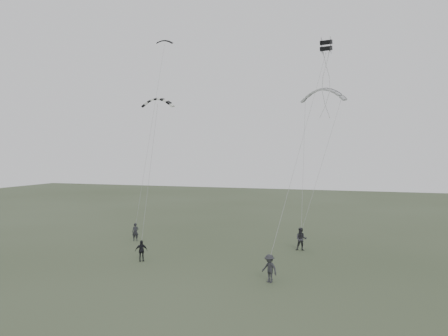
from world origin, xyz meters
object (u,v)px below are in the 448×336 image
(flyer_far, at_px, (269,268))
(kite_striped, at_px, (158,99))
(flyer_left, at_px, (135,232))
(kite_pale_large, at_px, (323,89))
(flyer_right, at_px, (301,239))
(kite_box, at_px, (326,45))
(flyer_center, at_px, (141,251))
(kite_dark_small, at_px, (164,41))

(flyer_far, xyz_separation_m, kite_striped, (-10.30, 4.79, 11.76))
(flyer_left, height_order, kite_pale_large, kite_pale_large)
(flyer_left, bearing_deg, flyer_right, -12.76)
(kite_box, bearing_deg, kite_pale_large, 106.95)
(kite_pale_large, height_order, kite_box, kite_box)
(flyer_right, bearing_deg, flyer_center, -151.83)
(flyer_far, relative_size, kite_pale_large, 0.43)
(flyer_left, relative_size, kite_striped, 0.63)
(flyer_far, bearing_deg, flyer_right, 114.44)
(flyer_left, xyz_separation_m, flyer_far, (14.87, -9.04, 0.07))
(flyer_center, distance_m, kite_box, 20.68)
(flyer_center, relative_size, kite_pale_large, 0.38)
(flyer_left, distance_m, flyer_center, 8.01)
(flyer_left, xyz_separation_m, flyer_right, (15.47, 0.74, 0.14))
(flyer_center, xyz_separation_m, kite_box, (13.42, 3.44, 15.36))
(flyer_right, distance_m, flyer_center, 13.39)
(flyer_right, xyz_separation_m, kite_box, (2.31, -4.02, 15.18))
(flyer_left, distance_m, flyer_right, 15.49)
(kite_striped, height_order, kite_box, kite_box)
(flyer_center, bearing_deg, kite_pale_large, 8.60)
(kite_striped, xyz_separation_m, kite_box, (13.21, 0.96, 3.50))
(kite_striped, distance_m, kite_box, 13.70)
(kite_dark_small, relative_size, kite_striped, 0.63)
(flyer_right, height_order, kite_box, kite_box)
(flyer_left, height_order, flyer_far, flyer_far)
(flyer_left, xyz_separation_m, flyer_center, (4.36, -6.72, -0.03))
(kite_dark_small, relative_size, kite_pale_large, 0.40)
(flyer_right, relative_size, kite_box, 2.57)
(flyer_left, height_order, flyer_right, flyer_right)
(flyer_right, relative_size, kite_pale_large, 0.47)
(kite_dark_small, xyz_separation_m, kite_striped, (3.32, -8.09, -6.89))
(flyer_right, height_order, kite_dark_small, kite_dark_small)
(flyer_center, bearing_deg, kite_dark_small, 71.76)
(flyer_left, bearing_deg, kite_dark_small, 56.56)
(flyer_far, bearing_deg, flyer_left, 176.68)
(flyer_left, distance_m, kite_pale_large, 21.97)
(flyer_left, xyz_separation_m, kite_pale_large, (16.77, 4.96, 13.29))
(kite_dark_small, bearing_deg, flyer_left, -124.49)
(flyer_center, relative_size, kite_dark_small, 0.97)
(flyer_center, bearing_deg, flyer_right, -0.79)
(flyer_left, distance_m, kite_dark_small, 19.15)
(kite_dark_small, bearing_deg, flyer_far, -59.93)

